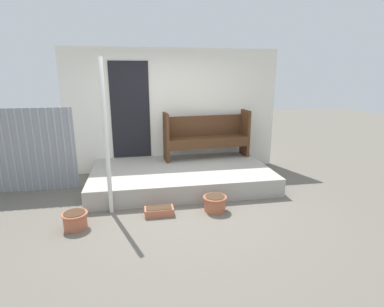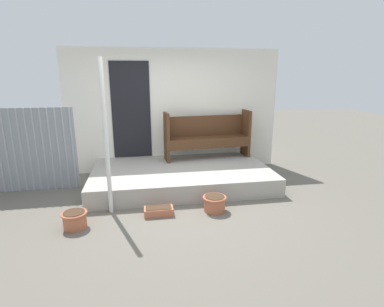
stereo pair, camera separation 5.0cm
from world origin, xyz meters
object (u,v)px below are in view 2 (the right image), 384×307
object	(u,v)px
bench	(207,134)
flower_pot_middle	(215,203)
planter_box_rect	(159,211)
support_post	(106,139)
flower_pot_left	(75,219)

from	to	relation	value
bench	flower_pot_middle	size ratio (longest dim) A/B	4.92
planter_box_rect	support_post	bearing A→B (deg)	162.24
bench	flower_pot_middle	bearing A→B (deg)	-103.95
planter_box_rect	flower_pot_middle	bearing A→B (deg)	-0.26
bench	flower_pot_left	distance (m)	3.22
bench	flower_pot_middle	world-z (taller)	bench
flower_pot_left	flower_pot_middle	distance (m)	2.06
bench	planter_box_rect	xyz separation A→B (m)	(-1.17, -1.90, -0.78)
flower_pot_left	planter_box_rect	size ratio (longest dim) A/B	0.82
flower_pot_left	planter_box_rect	distance (m)	1.19
support_post	bench	distance (m)	2.54
bench	flower_pot_left	bearing A→B (deg)	-143.29
bench	flower_pot_left	xyz separation A→B (m)	(-2.34, -2.10, -0.71)
support_post	bench	size ratio (longest dim) A/B	1.25
support_post	bench	world-z (taller)	support_post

